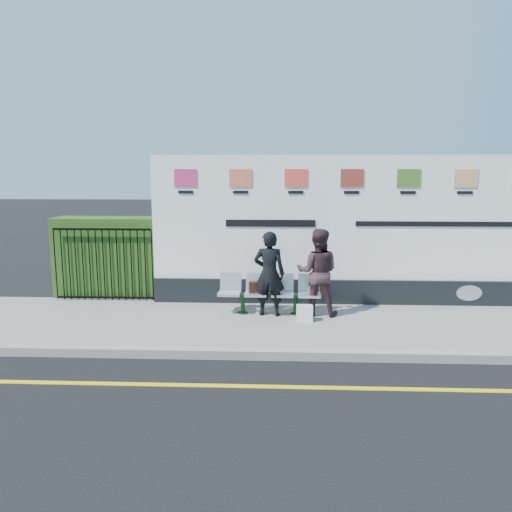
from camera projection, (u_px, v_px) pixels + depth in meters
The scene contains 12 objects.
ground at pixel (349, 388), 6.56m from camera, with size 80.00×80.00×0.00m, color black.
pavement at pixel (330, 325), 9.01m from camera, with size 14.00×3.00×0.12m, color gray.
kerb at pixel (340, 355), 7.53m from camera, with size 14.00×0.18×0.14m, color gray.
yellow_line at pixel (349, 388), 6.56m from camera, with size 14.00×0.10×0.01m, color yellow.
billboard at pixel (349, 240), 10.08m from camera, with size 8.00×0.30×3.00m.
hedge at pixel (111, 256), 10.82m from camera, with size 2.35×0.70×1.70m, color #2B5118.
railing at pixel (104, 264), 10.39m from camera, with size 2.05×0.06×1.54m, color black, non-canonical shape.
bench at pixel (269, 303), 9.49m from camera, with size 1.93×0.51×0.41m, color silver, non-canonical shape.
woman_left at pixel (269, 274), 9.29m from camera, with size 0.58×0.38×1.60m, color black.
woman_right at pixel (318, 272), 9.34m from camera, with size 0.80×0.62×1.64m, color #382429.
handbag_brown at pixel (256, 287), 9.45m from camera, with size 0.27×0.12×0.21m, color black.
carrier_bag_white at pixel (304, 313), 9.04m from camera, with size 0.29×0.18×0.29m, color white.
Camera 1 is at (-0.96, -6.20, 2.86)m, focal length 35.00 mm.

